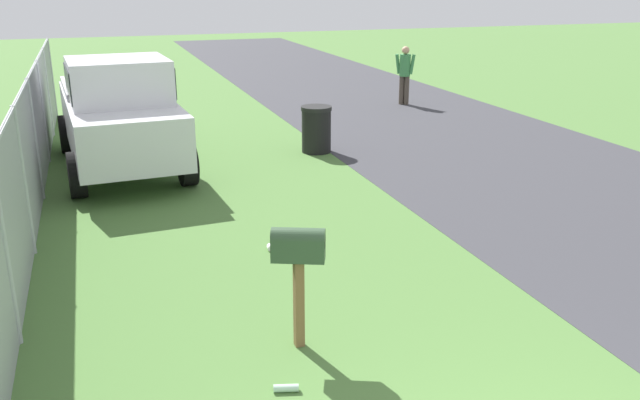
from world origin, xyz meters
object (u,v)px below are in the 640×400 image
object	(u,v)px
pedestrian	(405,71)
trash_bin	(316,129)
pickup_truck	(119,111)
mailbox	(298,253)

from	to	relation	value
pedestrian	trash_bin	bearing A→B (deg)	-8.17
trash_bin	pedestrian	xyz separation A→B (m)	(4.27, -4.01, 0.45)
pickup_truck	trash_bin	xyz separation A→B (m)	(0.08, -3.82, -0.62)
trash_bin	pedestrian	world-z (taller)	pedestrian
mailbox	trash_bin	xyz separation A→B (m)	(7.16, -2.57, -0.51)
mailbox	pedestrian	xyz separation A→B (m)	(11.43, -6.57, -0.06)
mailbox	pedestrian	bearing A→B (deg)	-7.34
mailbox	pickup_truck	distance (m)	7.19
trash_bin	mailbox	bearing A→B (deg)	160.28
pickup_truck	trash_bin	bearing A→B (deg)	87.30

